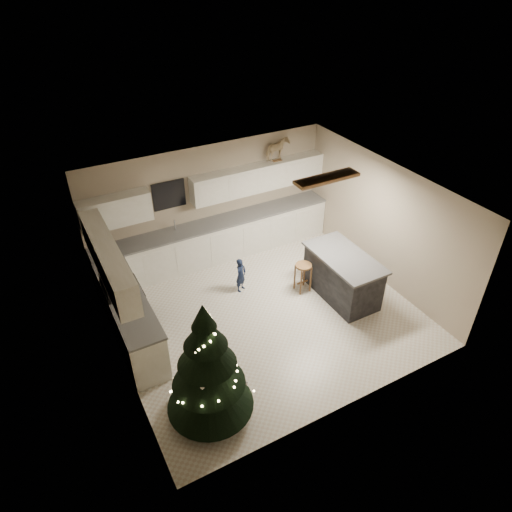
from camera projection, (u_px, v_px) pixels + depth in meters
name	position (u px, v px, depth m)	size (l,w,h in m)	color
ground_plane	(265.00, 313.00, 8.96)	(5.50, 5.50, 0.00)	silver
room_shell	(267.00, 237.00, 7.97)	(5.52, 5.02, 2.61)	tan
cabinetry	(187.00, 252.00, 9.36)	(5.50, 3.20, 2.00)	white
island	(342.00, 276.00, 9.16)	(0.90, 1.70, 0.95)	black
bar_stool	(303.00, 271.00, 9.29)	(0.33, 0.33, 0.64)	brown
christmas_tree	(208.00, 373.00, 6.56)	(1.37, 1.32, 2.18)	#3F2816
toddler	(241.00, 275.00, 9.35)	(0.28, 0.18, 0.76)	#142342
rocking_horse	(277.00, 150.00, 9.99)	(0.63, 0.42, 0.51)	brown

